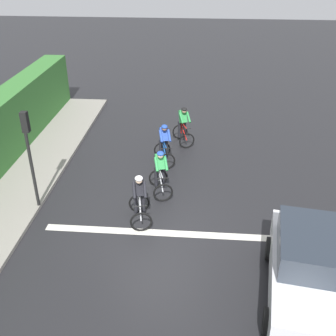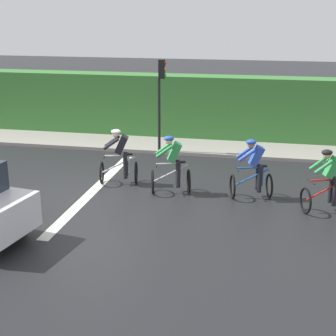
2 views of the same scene
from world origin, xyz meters
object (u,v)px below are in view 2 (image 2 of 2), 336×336
(cyclist_fourth, at_px, (120,158))
(traffic_light_near_crossing, at_px, (161,92))
(cyclist_lead, at_px, (328,182))
(cyclist_second, at_px, (253,170))
(cyclist_mid, at_px, (172,166))

(cyclist_fourth, height_order, traffic_light_near_crossing, traffic_light_near_crossing)
(cyclist_lead, xyz_separation_m, cyclist_second, (-0.65, -1.90, 0.00))
(cyclist_lead, height_order, cyclist_fourth, same)
(cyclist_second, distance_m, cyclist_fourth, 3.93)
(cyclist_second, distance_m, traffic_light_near_crossing, 5.34)
(cyclist_lead, height_order, traffic_light_near_crossing, traffic_light_near_crossing)
(cyclist_mid, bearing_deg, cyclist_second, 91.72)
(cyclist_fourth, bearing_deg, cyclist_second, 84.08)
(cyclist_second, bearing_deg, cyclist_lead, 71.08)
(cyclist_lead, bearing_deg, cyclist_second, -108.92)
(cyclist_lead, xyz_separation_m, traffic_light_near_crossing, (-4.49, -5.33, 1.43))
(cyclist_second, height_order, cyclist_fourth, same)
(cyclist_second, relative_size, cyclist_fourth, 1.00)
(cyclist_mid, bearing_deg, traffic_light_near_crossing, -162.98)
(cyclist_lead, height_order, cyclist_mid, same)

